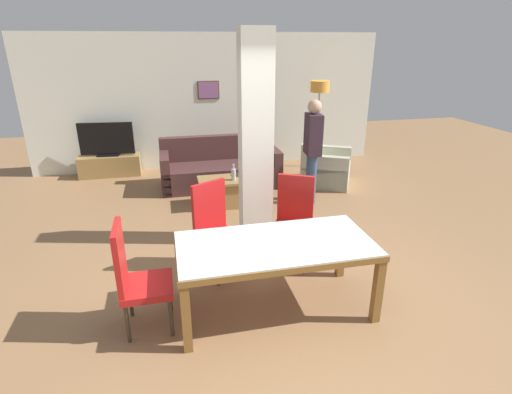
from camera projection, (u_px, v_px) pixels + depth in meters
ground_plane at (274, 307)px, 4.08m from camera, size 18.00×18.00×0.00m
back_wall at (210, 102)px, 8.25m from camera, size 7.20×0.09×2.70m
divider_pillar at (256, 143)px, 4.99m from camera, size 0.40×0.28×2.70m
dining_table at (275, 255)px, 3.86m from camera, size 1.89×0.93×0.74m
dining_chair_head_left at (136, 276)px, 3.60m from camera, size 0.46×0.46×1.07m
dining_chair_far_left at (216, 226)px, 4.56m from camera, size 0.62×0.62×1.07m
dining_chair_far_right at (293, 218)px, 4.77m from camera, size 0.62×0.62×1.07m
sofa at (220, 169)px, 7.45m from camera, size 2.16×0.90×0.87m
armchair at (324, 168)px, 7.53m from camera, size 1.17×1.19×0.83m
coffee_table at (223, 192)px, 6.52m from camera, size 0.79×0.54×0.46m
bottle at (234, 174)px, 6.36m from camera, size 0.07×0.07×0.26m
tv_stand at (110, 166)px, 7.98m from camera, size 1.18×0.40×0.41m
tv_screen at (106, 140)px, 7.79m from camera, size 1.04×0.24×0.66m
floor_lamp at (319, 94)px, 8.09m from camera, size 0.38×0.38×1.79m
standing_person at (313, 145)px, 6.41m from camera, size 0.26×0.40×1.69m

